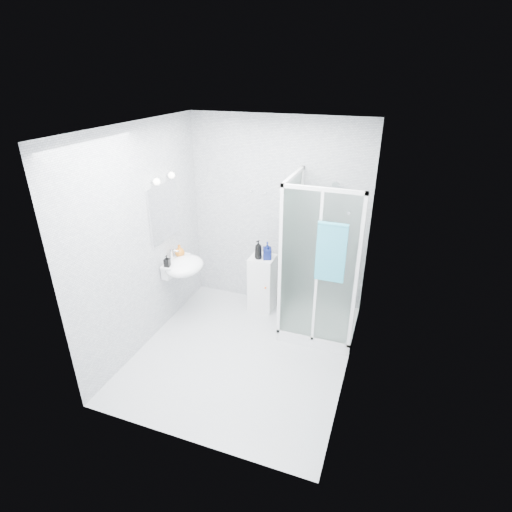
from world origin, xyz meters
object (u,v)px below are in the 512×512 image
at_px(shower_enclosure, 314,300).
at_px(shampoo_bottle_a, 258,250).
at_px(hand_towel, 331,251).
at_px(soap_dispenser_black, 167,261).
at_px(soap_dispenser_orange, 180,251).
at_px(storage_cabinet, 262,283).
at_px(shampoo_bottle_b, 267,251).
at_px(wall_basin, 183,266).

relative_size(shower_enclosure, shampoo_bottle_a, 7.75).
bearing_deg(hand_towel, shower_enclosure, 118.94).
xyz_separation_m(shower_enclosure, soap_dispenser_black, (-1.75, -0.51, 0.49)).
bearing_deg(soap_dispenser_orange, storage_cabinet, 25.99).
relative_size(shower_enclosure, shampoo_bottle_b, 8.39).
height_order(hand_towel, shampoo_bottle_b, hand_towel).
distance_m(wall_basin, shampoo_bottle_a, 1.00).
relative_size(shampoo_bottle_a, shampoo_bottle_b, 1.08).
bearing_deg(shower_enclosure, soap_dispenser_orange, -173.64).
relative_size(wall_basin, soap_dispenser_orange, 3.43).
relative_size(wall_basin, hand_towel, 0.83).
bearing_deg(shampoo_bottle_a, soap_dispenser_orange, -155.71).
height_order(storage_cabinet, shampoo_bottle_b, shampoo_bottle_b).
relative_size(shampoo_bottle_b, soap_dispenser_black, 1.59).
height_order(wall_basin, soap_dispenser_orange, soap_dispenser_orange).
relative_size(shampoo_bottle_a, soap_dispenser_orange, 1.58).
distance_m(storage_cabinet, shampoo_bottle_a, 0.53).
xyz_separation_m(hand_towel, soap_dispenser_black, (-1.98, -0.10, -0.40)).
xyz_separation_m(shower_enclosure, hand_towel, (0.22, -0.40, 0.89)).
distance_m(shower_enclosure, wall_basin, 1.72).
bearing_deg(soap_dispenser_black, storage_cabinet, 38.92).
relative_size(hand_towel, soap_dispenser_orange, 4.13).
distance_m(wall_basin, soap_dispenser_orange, 0.22).
xyz_separation_m(hand_towel, soap_dispenser_orange, (-1.98, 0.21, -0.39)).
distance_m(shower_enclosure, hand_towel, 1.00).
bearing_deg(soap_dispenser_black, shampoo_bottle_b, 36.11).
relative_size(storage_cabinet, shampoo_bottle_b, 3.34).
bearing_deg(soap_dispenser_black, wall_basin, 62.27).
xyz_separation_m(shampoo_bottle_a, soap_dispenser_orange, (-0.93, -0.42, 0.02)).
height_order(soap_dispenser_orange, soap_dispenser_black, soap_dispenser_orange).
height_order(shampoo_bottle_b, soap_dispenser_black, shampoo_bottle_b).
relative_size(shower_enclosure, hand_towel, 2.96).
bearing_deg(soap_dispenser_orange, shower_enclosure, 6.36).
xyz_separation_m(storage_cabinet, shampoo_bottle_b, (0.07, -0.02, 0.52)).
distance_m(soap_dispenser_orange, soap_dispenser_black, 0.31).
bearing_deg(shampoo_bottle_b, wall_basin, -148.80).
bearing_deg(storage_cabinet, soap_dispenser_orange, -154.27).
relative_size(soap_dispenser_orange, soap_dispenser_black, 1.09).
bearing_deg(storage_cabinet, shampoo_bottle_b, -17.01).
distance_m(shampoo_bottle_a, soap_dispenser_orange, 1.03).
relative_size(shower_enclosure, soap_dispenser_orange, 12.25).
bearing_deg(shampoo_bottle_a, soap_dispenser_black, -141.88).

